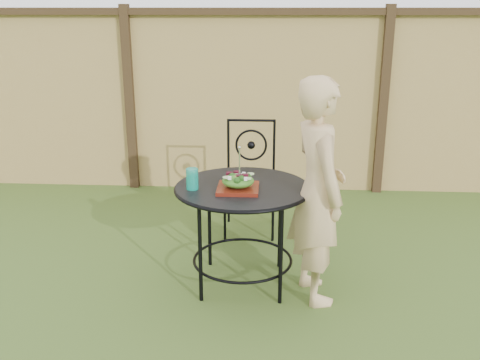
{
  "coord_description": "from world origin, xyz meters",
  "views": [
    {
      "loc": [
        0.18,
        -3.31,
        1.87
      ],
      "look_at": [
        -0.03,
        0.14,
        0.75
      ],
      "focal_mm": 40.0,
      "sensor_mm": 36.0,
      "label": 1
    }
  ],
  "objects_px": {
    "patio_chair": "(250,174)",
    "diner": "(318,192)",
    "patio_table": "(243,205)",
    "salad_plate": "(238,188)"
  },
  "relations": [
    {
      "from": "patio_table",
      "to": "salad_plate",
      "type": "bearing_deg",
      "value": -106.55
    },
    {
      "from": "patio_chair",
      "to": "diner",
      "type": "distance_m",
      "value": 1.24
    },
    {
      "from": "diner",
      "to": "patio_table",
      "type": "bearing_deg",
      "value": 59.69
    },
    {
      "from": "patio_chair",
      "to": "diner",
      "type": "relative_size",
      "value": 0.64
    },
    {
      "from": "patio_table",
      "to": "diner",
      "type": "relative_size",
      "value": 0.62
    },
    {
      "from": "patio_chair",
      "to": "salad_plate",
      "type": "bearing_deg",
      "value": -91.98
    },
    {
      "from": "patio_table",
      "to": "patio_chair",
      "type": "distance_m",
      "value": 0.99
    },
    {
      "from": "patio_table",
      "to": "diner",
      "type": "bearing_deg",
      "value": -14.92
    },
    {
      "from": "patio_chair",
      "to": "salad_plate",
      "type": "distance_m",
      "value": 1.09
    },
    {
      "from": "patio_chair",
      "to": "salad_plate",
      "type": "xyz_separation_m",
      "value": [
        -0.04,
        -1.07,
        0.23
      ]
    }
  ]
}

